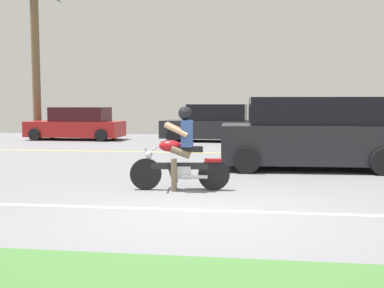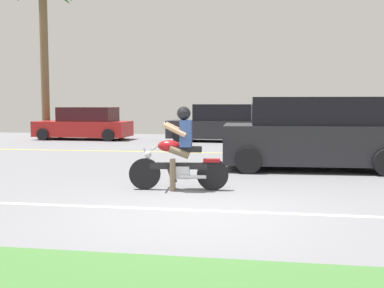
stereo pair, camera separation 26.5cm
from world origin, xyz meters
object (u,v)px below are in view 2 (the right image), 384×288
at_px(parked_car_2, 370,128).
at_px(parked_car_0, 85,124).
at_px(palm_tree_1, 43,1).
at_px(suv_nearby, 313,134).
at_px(motorcyclist, 179,155).
at_px(parked_car_1, 220,124).

bearing_deg(parked_car_2, parked_car_0, 178.35).
height_order(parked_car_2, palm_tree_1, palm_tree_1).
distance_m(suv_nearby, parked_car_2, 8.70).
bearing_deg(suv_nearby, parked_car_0, 138.60).
bearing_deg(parked_car_0, palm_tree_1, 159.38).
distance_m(motorcyclist, parked_car_2, 12.95).
distance_m(parked_car_0, palm_tree_1, 6.45).
bearing_deg(parked_car_1, suv_nearby, -68.97).
bearing_deg(parked_car_0, motorcyclist, -60.19).
relative_size(parked_car_0, parked_car_2, 1.16).
bearing_deg(parked_car_0, parked_car_1, -1.13).
relative_size(motorcyclist, parked_car_0, 0.43).
relative_size(suv_nearby, palm_tree_1, 0.58).
xyz_separation_m(parked_car_1, palm_tree_1, (-8.75, 1.01, 5.88)).
relative_size(suv_nearby, parked_car_0, 1.05).
height_order(parked_car_0, parked_car_1, parked_car_1).
height_order(suv_nearby, parked_car_2, suv_nearby).
height_order(motorcyclist, parked_car_1, parked_car_1).
xyz_separation_m(suv_nearby, parked_car_1, (-3.21, 8.35, -0.13)).
height_order(motorcyclist, palm_tree_1, palm_tree_1).
relative_size(motorcyclist, parked_car_2, 0.50).
bearing_deg(palm_tree_1, parked_car_2, -4.73).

